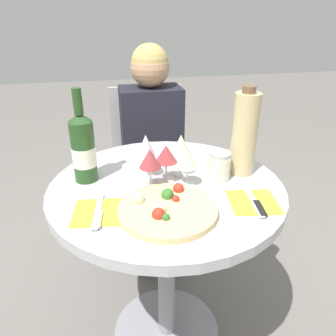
# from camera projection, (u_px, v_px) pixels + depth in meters

# --- Properties ---
(ground_plane) EXTENTS (12.00, 12.00, 0.00)m
(ground_plane) POSITION_uv_depth(u_px,v_px,m) (167.00, 332.00, 1.50)
(ground_plane) COLOR slate
(ground_plane) RESTS_ON ground
(dining_table) EXTENTS (0.83, 0.83, 0.77)m
(dining_table) POSITION_uv_depth(u_px,v_px,m) (166.00, 225.00, 1.24)
(dining_table) COLOR gray
(dining_table) RESTS_ON ground_plane
(chair_behind_diner) EXTENTS (0.43, 0.43, 0.93)m
(chair_behind_diner) POSITION_uv_depth(u_px,v_px,m) (150.00, 171.00, 2.00)
(chair_behind_diner) COLOR #ADADB2
(chair_behind_diner) RESTS_ON ground_plane
(seated_diner) EXTENTS (0.32, 0.44, 1.18)m
(seated_diner) POSITION_uv_depth(u_px,v_px,m) (154.00, 165.00, 1.82)
(seated_diner) COLOR black
(seated_diner) RESTS_ON ground_plane
(pizza_large) EXTENTS (0.30, 0.30, 0.05)m
(pizza_large) POSITION_uv_depth(u_px,v_px,m) (166.00, 209.00, 0.99)
(pizza_large) COLOR #E5C17F
(pizza_large) RESTS_ON dining_table
(wine_bottle) EXTENTS (0.08, 0.08, 0.33)m
(wine_bottle) POSITION_uv_depth(u_px,v_px,m) (83.00, 148.00, 1.13)
(wine_bottle) COLOR #23471E
(wine_bottle) RESTS_ON dining_table
(tall_carafe) EXTENTS (0.09, 0.09, 0.32)m
(tall_carafe) POSITION_uv_depth(u_px,v_px,m) (244.00, 134.00, 1.18)
(tall_carafe) COLOR tan
(tall_carafe) RESTS_ON dining_table
(sugar_shaker) EXTENTS (0.08, 0.08, 0.10)m
(sugar_shaker) POSITION_uv_depth(u_px,v_px,m) (219.00, 166.00, 1.17)
(sugar_shaker) COLOR silver
(sugar_shaker) RESTS_ON dining_table
(wine_glass_back_right) EXTENTS (0.08, 0.08, 0.15)m
(wine_glass_back_right) POSITION_uv_depth(u_px,v_px,m) (181.00, 146.00, 1.18)
(wine_glass_back_right) COLOR silver
(wine_glass_back_right) RESTS_ON dining_table
(wine_glass_front_left) EXTENTS (0.07, 0.07, 0.15)m
(wine_glass_front_left) POSITION_uv_depth(u_px,v_px,m) (150.00, 159.00, 1.08)
(wine_glass_front_left) COLOR silver
(wine_glass_front_left) RESTS_ON dining_table
(wine_glass_center) EXTENTS (0.08, 0.08, 0.13)m
(wine_glass_center) POSITION_uv_depth(u_px,v_px,m) (166.00, 155.00, 1.14)
(wine_glass_center) COLOR silver
(wine_glass_center) RESTS_ON dining_table
(wine_glass_front_right) EXTENTS (0.07, 0.07, 0.13)m
(wine_glass_front_right) POSITION_uv_depth(u_px,v_px,m) (187.00, 159.00, 1.11)
(wine_glass_front_right) COLOR silver
(wine_glass_front_right) RESTS_ON dining_table
(wine_glass_back_left) EXTENTS (0.07, 0.07, 0.16)m
(wine_glass_back_left) POSITION_uv_depth(u_px,v_px,m) (146.00, 146.00, 1.16)
(wine_glass_back_left) COLOR silver
(wine_glass_back_left) RESTS_ON dining_table
(place_setting_left) EXTENTS (0.17, 0.19, 0.01)m
(place_setting_left) POSITION_uv_depth(u_px,v_px,m) (98.00, 212.00, 0.99)
(place_setting_left) COLOR yellow
(place_setting_left) RESTS_ON dining_table
(place_setting_right) EXTENTS (0.17, 0.19, 0.01)m
(place_setting_right) POSITION_uv_depth(u_px,v_px,m) (254.00, 202.00, 1.04)
(place_setting_right) COLOR yellow
(place_setting_right) RESTS_ON dining_table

